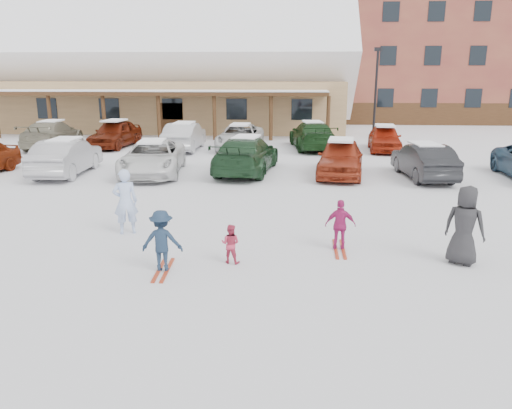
# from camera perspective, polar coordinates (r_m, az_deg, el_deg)

# --- Properties ---
(ground) EXTENTS (160.00, 160.00, 0.00)m
(ground) POSITION_cam_1_polar(r_m,az_deg,el_deg) (11.93, -1.75, -5.86)
(ground) COLOR silver
(ground) RESTS_ON ground
(day_lodge) EXTENTS (29.12, 12.50, 10.38)m
(day_lodge) POSITION_cam_1_polar(r_m,az_deg,el_deg) (40.34, -11.19, 14.21)
(day_lodge) COLOR tan
(day_lodge) RESTS_ON ground
(alpine_hotel) EXTENTS (31.48, 14.01, 21.48)m
(alpine_hotel) POSITION_cam_1_polar(r_m,az_deg,el_deg) (51.04, 19.70, 19.02)
(alpine_hotel) COLOR maroon
(alpine_hotel) RESTS_ON ground
(lamp_post) EXTENTS (0.50, 0.25, 5.80)m
(lamp_post) POSITION_cam_1_polar(r_m,az_deg,el_deg) (34.95, 13.54, 12.96)
(lamp_post) COLOR black
(lamp_post) RESTS_ON ground
(conifer_3) EXTENTS (3.96, 3.96, 9.18)m
(conifer_3) POSITION_cam_1_polar(r_m,az_deg,el_deg) (55.33, 9.06, 15.63)
(conifer_3) COLOR black
(conifer_3) RESTS_ON ground
(adult_skier) EXTENTS (0.75, 0.62, 1.77)m
(adult_skier) POSITION_cam_1_polar(r_m,az_deg,el_deg) (13.74, -14.70, 0.32)
(adult_skier) COLOR #ADC3EF
(adult_skier) RESTS_ON ground
(toddler_red) EXTENTS (0.51, 0.43, 0.91)m
(toddler_red) POSITION_cam_1_polar(r_m,az_deg,el_deg) (11.37, -2.93, -4.50)
(toddler_red) COLOR #BD314E
(toddler_red) RESTS_ON ground
(child_navy) EXTENTS (0.91, 0.55, 1.37)m
(child_navy) POSITION_cam_1_polar(r_m,az_deg,el_deg) (11.02, -10.71, -4.11)
(child_navy) COLOR #192A40
(child_navy) RESTS_ON ground
(skis_child_navy) EXTENTS (0.26, 1.41, 0.03)m
(skis_child_navy) POSITION_cam_1_polar(r_m,az_deg,el_deg) (11.25, -10.54, -7.35)
(skis_child_navy) COLOR #A23017
(skis_child_navy) RESTS_ON ground
(child_magenta) EXTENTS (0.75, 0.33, 1.26)m
(child_magenta) POSITION_cam_1_polar(r_m,az_deg,el_deg) (12.29, 9.62, -2.33)
(child_magenta) COLOR #AC2064
(child_magenta) RESTS_ON ground
(skis_child_magenta) EXTENTS (0.24, 1.40, 0.03)m
(skis_child_magenta) POSITION_cam_1_polar(r_m,az_deg,el_deg) (12.49, 9.50, -5.02)
(skis_child_magenta) COLOR #A23017
(skis_child_magenta) RESTS_ON ground
(bystander_dark) EXTENTS (1.06, 0.96, 1.82)m
(bystander_dark) POSITION_cam_1_polar(r_m,az_deg,el_deg) (12.09, 22.75, -2.22)
(bystander_dark) COLOR #252527
(bystander_dark) RESTS_ON ground
(parked_car_1) EXTENTS (1.79, 4.66, 1.52)m
(parked_car_1) POSITION_cam_1_polar(r_m,az_deg,el_deg) (22.64, -20.88, 5.10)
(parked_car_1) COLOR #A2A1A5
(parked_car_1) RESTS_ON ground
(parked_car_2) EXTENTS (2.93, 5.39, 1.43)m
(parked_car_2) POSITION_cam_1_polar(r_m,az_deg,el_deg) (21.67, -11.70, 5.26)
(parked_car_2) COLOR silver
(parked_car_2) RESTS_ON ground
(parked_car_3) EXTENTS (2.86, 5.60, 1.56)m
(parked_car_3) POSITION_cam_1_polar(r_m,az_deg,el_deg) (21.63, -1.12, 5.71)
(parked_car_3) COLOR #1C3C22
(parked_car_3) RESTS_ON ground
(parked_car_4) EXTENTS (2.43, 4.70, 1.53)m
(parked_car_4) POSITION_cam_1_polar(r_m,az_deg,el_deg) (21.25, 9.63, 5.30)
(parked_car_4) COLOR #983018
(parked_car_4) RESTS_ON ground
(parked_car_5) EXTENTS (1.86, 4.42, 1.42)m
(parked_car_5) POSITION_cam_1_polar(r_m,az_deg,el_deg) (21.56, 18.63, 4.73)
(parked_car_5) COLOR black
(parked_car_5) RESTS_ON ground
(parked_car_7) EXTENTS (2.52, 5.44, 1.54)m
(parked_car_7) POSITION_cam_1_polar(r_m,az_deg,el_deg) (31.21, -22.26, 7.43)
(parked_car_7) COLOR gray
(parked_car_7) RESTS_ON ground
(parked_car_8) EXTENTS (2.27, 4.72, 1.55)m
(parked_car_8) POSITION_cam_1_polar(r_m,az_deg,el_deg) (30.27, -15.82, 7.79)
(parked_car_8) COLOR #591809
(parked_car_8) RESTS_ON ground
(parked_car_9) EXTENTS (1.67, 4.65, 1.53)m
(parked_car_9) POSITION_cam_1_polar(r_m,az_deg,el_deg) (28.27, -8.17, 7.70)
(parked_car_9) COLOR #B5B5B9
(parked_car_9) RESTS_ON ground
(parked_car_10) EXTENTS (2.51, 5.13, 1.40)m
(parked_car_10) POSITION_cam_1_polar(r_m,az_deg,el_deg) (28.34, -1.81, 7.74)
(parked_car_10) COLOR silver
(parked_car_10) RESTS_ON ground
(parked_car_11) EXTENTS (2.74, 5.51, 1.54)m
(parked_car_11) POSITION_cam_1_polar(r_m,az_deg,el_deg) (28.61, 6.46, 7.85)
(parked_car_11) COLOR #163716
(parked_car_11) RESTS_ON ground
(parked_car_12) EXTENTS (2.07, 4.27, 1.41)m
(parked_car_12) POSITION_cam_1_polar(r_m,az_deg,el_deg) (28.60, 14.47, 7.34)
(parked_car_12) COLOR #A2250F
(parked_car_12) RESTS_ON ground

